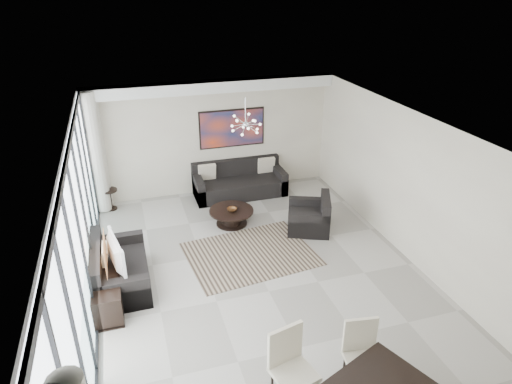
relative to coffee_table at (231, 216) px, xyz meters
name	(u,v)px	position (x,y,z in m)	size (l,w,h in m)	color
room_shell	(296,217)	(0.49, -2.59, 1.25)	(6.00, 9.00, 2.90)	#A8A39B
window_wall	(89,247)	(-2.83, -2.59, 1.27)	(0.37, 8.95, 2.90)	silver
soffit	(212,87)	(0.03, 1.71, 2.57)	(5.98, 0.40, 0.26)	white
painting	(232,128)	(0.53, 1.88, 1.45)	(1.68, 0.04, 0.98)	red
chandelier	(246,124)	(0.33, -0.09, 2.15)	(0.66, 0.66, 0.71)	silver
rug	(250,254)	(0.05, -1.33, -0.19)	(2.48, 1.91, 0.01)	black
coffee_table	(231,216)	(0.00, 0.00, 0.00)	(1.01, 1.01, 0.35)	black
bowl_coffee	(232,210)	(0.00, -0.05, 0.19)	(0.23, 0.23, 0.07)	brown
sofa_main	(239,184)	(0.59, 1.48, 0.08)	(2.31, 0.95, 0.84)	black
loveseat	(118,272)	(-2.52, -1.60, 0.09)	(0.95, 1.70, 0.85)	black
armchair	(310,218)	(1.62, -0.74, 0.07)	(1.19, 1.21, 0.80)	black
side_table	(110,196)	(-2.60, 1.56, 0.15)	(0.38, 0.38, 0.52)	black
tv_console	(106,284)	(-2.73, -1.92, 0.08)	(0.50, 1.78, 0.56)	black
television	(111,254)	(-2.57, -1.87, 0.64)	(0.99, 0.13, 0.57)	gray
dining_chair_nw	(290,361)	(-0.44, -4.82, 0.44)	(0.62, 0.62, 1.11)	beige
dining_chair_ne	(362,349)	(0.57, -4.86, 0.39)	(0.53, 0.53, 1.02)	beige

